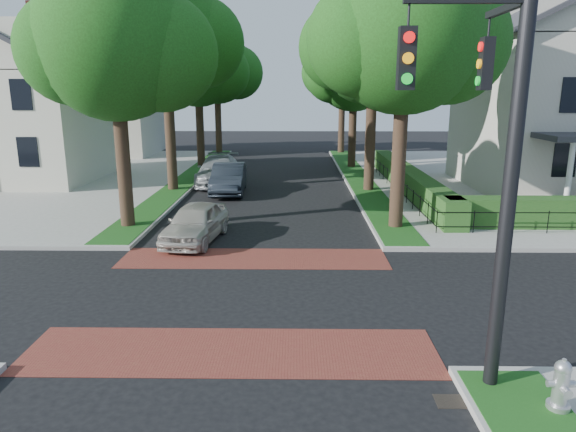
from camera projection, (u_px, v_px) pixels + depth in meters
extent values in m
plane|color=black|center=(245.00, 295.00, 14.31)|extent=(120.00, 120.00, 0.00)
cube|color=maroon|center=(254.00, 258.00, 17.42)|extent=(9.00, 2.20, 0.01)
cube|color=maroon|center=(231.00, 351.00, 11.20)|extent=(9.00, 2.20, 0.01)
cube|color=black|center=(453.00, 401.00, 9.39)|extent=(0.65, 0.45, 0.01)
cube|color=#154313|center=(358.00, 177.00, 32.75)|extent=(1.60, 29.80, 0.02)
cube|color=#154313|center=(190.00, 177.00, 32.90)|extent=(1.60, 29.80, 0.02)
cylinder|color=black|center=(400.00, 136.00, 20.13)|extent=(0.56, 0.56, 7.35)
sphere|color=#193E11|center=(405.00, 31.00, 19.20)|extent=(6.20, 6.20, 6.20)
sphere|color=#193E11|center=(448.00, 43.00, 19.57)|extent=(4.65, 4.65, 4.65)
sphere|color=#193E11|center=(364.00, 39.00, 19.10)|extent=(4.34, 4.34, 4.34)
sphere|color=#193E11|center=(400.00, 22.00, 20.59)|extent=(4.03, 4.03, 4.03)
cylinder|color=black|center=(371.00, 120.00, 27.85)|extent=(0.56, 0.56, 7.70)
sphere|color=#193E11|center=(374.00, 41.00, 26.89)|extent=(6.60, 6.60, 6.60)
sphere|color=#193E11|center=(407.00, 50.00, 27.25)|extent=(4.95, 4.95, 4.95)
sphere|color=#193E11|center=(343.00, 47.00, 26.79)|extent=(4.62, 4.62, 4.62)
sphere|color=#193E11|center=(372.00, 35.00, 28.37)|extent=(4.29, 4.29, 4.29)
cylinder|color=black|center=(353.00, 120.00, 36.72)|extent=(0.56, 0.56, 6.65)
sphere|color=#193E11|center=(354.00, 70.00, 35.89)|extent=(5.80, 5.80, 5.80)
sphere|color=#193E11|center=(376.00, 76.00, 36.25)|extent=(4.35, 4.35, 4.35)
sphere|color=#193E11|center=(334.00, 74.00, 35.78)|extent=(4.06, 4.06, 4.06)
sphere|color=#193E11|center=(354.00, 63.00, 37.17)|extent=(3.77, 3.77, 3.77)
cylinder|color=black|center=(342.00, 113.00, 45.42)|extent=(0.56, 0.56, 7.00)
sphere|color=#193E11|center=(343.00, 69.00, 44.54)|extent=(6.00, 6.00, 6.00)
sphere|color=#193E11|center=(361.00, 74.00, 44.91)|extent=(4.50, 4.50, 4.50)
sphere|color=#193E11|center=(326.00, 73.00, 44.44)|extent=(4.20, 4.20, 4.20)
sphere|color=#193E11|center=(343.00, 64.00, 45.88)|extent=(3.90, 3.90, 3.90)
cylinder|color=black|center=(122.00, 140.00, 20.32)|extent=(0.56, 0.56, 7.00)
sphere|color=#193E11|center=(114.00, 42.00, 19.44)|extent=(6.00, 6.00, 6.00)
sphere|color=#193E11|center=(160.00, 53.00, 19.80)|extent=(4.50, 4.50, 4.50)
sphere|color=#193E11|center=(73.00, 50.00, 19.34)|extent=(4.20, 4.20, 4.20)
sphere|color=#193E11|center=(128.00, 32.00, 20.78)|extent=(3.90, 3.90, 3.90)
cylinder|color=black|center=(169.00, 117.00, 27.96)|extent=(0.56, 0.56, 8.05)
sphere|color=#193E11|center=(165.00, 34.00, 26.95)|extent=(6.40, 6.40, 6.40)
sphere|color=#193E11|center=(200.00, 43.00, 27.32)|extent=(4.80, 4.80, 4.80)
sphere|color=#193E11|center=(134.00, 40.00, 26.85)|extent=(4.48, 4.48, 4.48)
sphere|color=#193E11|center=(173.00, 28.00, 28.39)|extent=(4.16, 4.16, 4.16)
cylinder|color=black|center=(200.00, 119.00, 36.85)|extent=(0.56, 0.56, 6.86)
sphere|color=#193E11|center=(198.00, 66.00, 35.99)|extent=(5.60, 5.60, 5.60)
sphere|color=#193E11|center=(220.00, 72.00, 36.35)|extent=(4.20, 4.20, 4.20)
sphere|color=#193E11|center=(177.00, 71.00, 35.88)|extent=(3.92, 3.92, 3.92)
sphere|color=#193E11|center=(202.00, 60.00, 37.23)|extent=(3.64, 3.64, 3.64)
cylinder|color=black|center=(218.00, 112.00, 45.56)|extent=(0.56, 0.56, 7.14)
sphere|color=#193E11|center=(217.00, 68.00, 44.66)|extent=(6.20, 6.20, 6.20)
sphere|color=#193E11|center=(237.00, 73.00, 45.02)|extent=(4.65, 4.65, 4.65)
sphere|color=#193E11|center=(199.00, 71.00, 44.56)|extent=(4.34, 4.34, 4.34)
sphere|color=#193E11|center=(220.00, 63.00, 46.05)|extent=(4.03, 4.03, 4.03)
cube|color=#194919|center=(408.00, 179.00, 28.60)|extent=(1.00, 18.00, 1.20)
cylinder|color=white|center=(569.00, 175.00, 22.25)|extent=(0.24, 0.24, 3.00)
cube|color=beige|center=(18.00, 127.00, 31.20)|extent=(9.00, 8.00, 6.50)
cube|color=maroon|center=(40.00, 36.00, 28.41)|extent=(0.80, 0.80, 3.64)
cube|color=beige|center=(102.00, 116.00, 44.80)|extent=(9.00, 8.00, 6.50)
cube|color=maroon|center=(123.00, 54.00, 42.00)|extent=(0.80, 0.80, 3.64)
cylinder|color=black|center=(511.00, 174.00, 8.79)|extent=(0.26, 0.26, 8.00)
cube|color=black|center=(507.00, 8.00, 9.00)|extent=(0.12, 1.80, 0.12)
cube|color=black|center=(406.00, 59.00, 8.36)|extent=(0.28, 0.22, 1.00)
cylinder|color=red|center=(409.00, 37.00, 8.16)|extent=(0.18, 0.05, 0.18)
cylinder|color=orange|center=(408.00, 58.00, 8.24)|extent=(0.18, 0.05, 0.18)
cylinder|color=#0CB226|center=(407.00, 79.00, 8.31)|extent=(0.18, 0.05, 0.18)
cube|color=black|center=(486.00, 64.00, 9.99)|extent=(0.22, 0.28, 1.00)
cylinder|color=red|center=(481.00, 47.00, 9.91)|extent=(0.05, 0.18, 0.18)
cylinder|color=orange|center=(479.00, 64.00, 9.99)|extent=(0.05, 0.18, 0.18)
cylinder|color=#0CB226|center=(478.00, 81.00, 10.06)|extent=(0.05, 0.18, 0.18)
imported|color=#B2ACA0|center=(195.00, 223.00, 19.28)|extent=(2.28, 4.43, 1.44)
imported|color=black|center=(229.00, 178.00, 28.43)|extent=(1.92, 5.01, 1.63)
imported|color=gray|center=(219.00, 170.00, 31.21)|extent=(2.49, 5.82, 1.67)
cylinder|color=#B0B0B2|center=(558.00, 406.00, 8.92)|extent=(0.47, 0.47, 0.11)
cylinder|color=#B0B0B2|center=(561.00, 387.00, 8.83)|extent=(0.31, 0.31, 0.65)
sphere|color=#B0B0B2|center=(563.00, 368.00, 8.75)|extent=(0.28, 0.28, 0.28)
cylinder|color=#B0B0B2|center=(564.00, 361.00, 8.72)|extent=(0.09, 0.09, 0.09)
cylinder|color=#B0B0B2|center=(571.00, 384.00, 8.81)|extent=(0.15, 0.15, 0.12)
cylinder|color=#B0B0B2|center=(551.00, 384.00, 8.82)|extent=(0.15, 0.15, 0.12)
cylinder|color=#B0B0B2|center=(566.00, 393.00, 8.65)|extent=(0.19, 0.18, 0.16)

